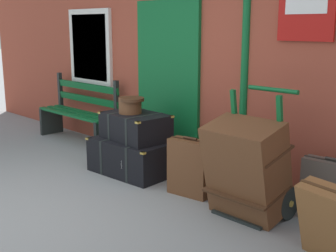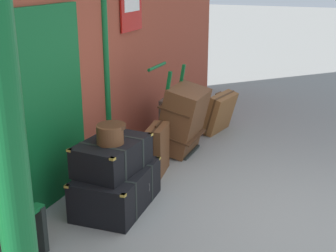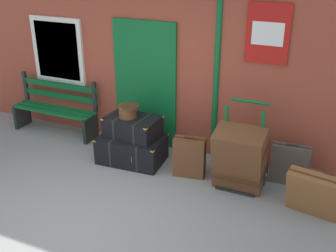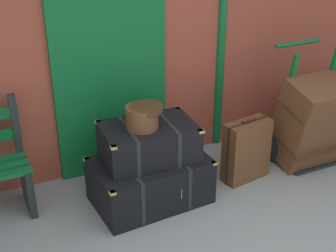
# 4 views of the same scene
# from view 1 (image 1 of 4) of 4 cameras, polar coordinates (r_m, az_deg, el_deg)

# --- Properties ---
(ground_plane) EXTENTS (60.00, 60.00, 0.00)m
(ground_plane) POSITION_cam_1_polar(r_m,az_deg,el_deg) (4.53, -19.96, -11.22)
(ground_plane) COLOR gray
(brick_facade) EXTENTS (10.40, 0.35, 3.20)m
(brick_facade) POSITION_cam_1_polar(r_m,az_deg,el_deg) (5.73, 3.17, 10.92)
(brick_facade) COLOR #9E422D
(brick_facade) RESTS_ON ground
(platform_bench) EXTENTS (1.60, 0.43, 1.01)m
(platform_bench) POSITION_cam_1_polar(r_m,az_deg,el_deg) (7.07, -11.30, 1.63)
(platform_bench) COLOR #0F5B28
(platform_bench) RESTS_ON ground
(steamer_trunk_base) EXTENTS (1.05, 0.71, 0.43)m
(steamer_trunk_base) POSITION_cam_1_polar(r_m,az_deg,el_deg) (5.49, -4.54, -3.88)
(steamer_trunk_base) COLOR black
(steamer_trunk_base) RESTS_ON ground
(steamer_trunk_middle) EXTENTS (0.84, 0.60, 0.33)m
(steamer_trunk_middle) POSITION_cam_1_polar(r_m,az_deg,el_deg) (5.42, -4.21, -0.07)
(steamer_trunk_middle) COLOR black
(steamer_trunk_middle) RESTS_ON steamer_trunk_base
(round_hatbox) EXTENTS (0.32, 0.29, 0.19)m
(round_hatbox) POSITION_cam_1_polar(r_m,az_deg,el_deg) (5.40, -4.84, 2.81)
(round_hatbox) COLOR brown
(round_hatbox) RESTS_ON steamer_trunk_middle
(porters_trolley) EXTENTS (0.71, 0.56, 1.21)m
(porters_trolley) POSITION_cam_1_polar(r_m,az_deg,el_deg) (4.42, 11.25, -7.45)
(porters_trolley) COLOR black
(porters_trolley) RESTS_ON ground
(large_brown_trunk) EXTENTS (0.70, 0.62, 0.96)m
(large_brown_trunk) POSITION_cam_1_polar(r_m,az_deg,el_deg) (4.22, 10.05, -5.44)
(large_brown_trunk) COLOR brown
(large_brown_trunk) RESTS_ON ground
(suitcase_brown) EXTENTS (0.49, 0.26, 0.65)m
(suitcase_brown) POSITION_cam_1_polar(r_m,az_deg,el_deg) (4.76, 2.82, -5.35)
(suitcase_brown) COLOR brown
(suitcase_brown) RESTS_ON ground
(suitcase_beige) EXTENTS (0.56, 0.21, 0.63)m
(suitcase_beige) POSITION_cam_1_polar(r_m,az_deg,el_deg) (4.35, 20.22, -8.00)
(suitcase_beige) COLOR #51473D
(suitcase_beige) RESTS_ON ground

